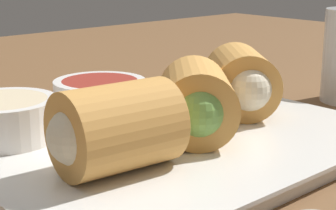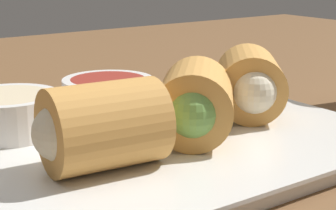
# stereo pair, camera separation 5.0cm
# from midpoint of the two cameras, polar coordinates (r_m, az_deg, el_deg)

# --- Properties ---
(table_surface) EXTENTS (1.80, 1.40, 0.02)m
(table_surface) POSITION_cam_midpoint_polar(r_m,az_deg,el_deg) (0.45, -5.63, -6.47)
(table_surface) COLOR brown
(table_surface) RESTS_ON ground
(serving_plate) EXTENTS (0.32, 0.26, 0.01)m
(serving_plate) POSITION_cam_midpoint_polar(r_m,az_deg,el_deg) (0.45, -3.16, -3.81)
(serving_plate) COLOR silver
(serving_plate) RESTS_ON table_surface
(roll_front_left) EXTENTS (0.09, 0.10, 0.06)m
(roll_front_left) POSITION_cam_midpoint_polar(r_m,az_deg,el_deg) (0.50, 4.91, 2.25)
(roll_front_left) COLOR #D19347
(roll_front_left) RESTS_ON serving_plate
(roll_front_right) EXTENTS (0.09, 0.10, 0.06)m
(roll_front_right) POSITION_cam_midpoint_polar(r_m,az_deg,el_deg) (0.43, -0.38, 0.18)
(roll_front_right) COLOR #D19347
(roll_front_right) RESTS_ON serving_plate
(roll_back_left) EXTENTS (0.09, 0.07, 0.06)m
(roll_back_left) POSITION_cam_midpoint_polar(r_m,az_deg,el_deg) (0.37, -9.77, -2.50)
(roll_back_left) COLOR #D19347
(roll_back_left) RESTS_ON serving_plate
(dipping_bowl_near) EXTENTS (0.08, 0.08, 0.03)m
(dipping_bowl_near) POSITION_cam_midpoint_polar(r_m,az_deg,el_deg) (0.50, -9.74, 0.85)
(dipping_bowl_near) COLOR white
(dipping_bowl_near) RESTS_ON serving_plate
(dipping_bowl_far) EXTENTS (0.08, 0.08, 0.03)m
(dipping_bowl_far) POSITION_cam_midpoint_polar(r_m,az_deg,el_deg) (0.46, -19.32, -1.24)
(dipping_bowl_far) COLOR white
(dipping_bowl_far) RESTS_ON serving_plate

